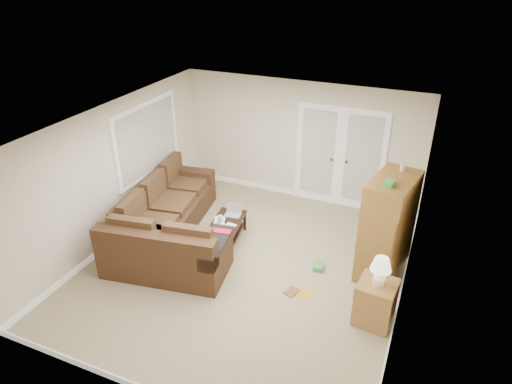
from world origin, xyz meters
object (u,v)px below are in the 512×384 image
at_px(tv_armoire, 387,227).
at_px(coffee_table, 227,231).
at_px(sectional_sofa, 167,227).
at_px(side_cabinet, 376,299).

bearing_deg(tv_armoire, coffee_table, -164.72).
bearing_deg(tv_armoire, sectional_sofa, -158.07).
distance_m(coffee_table, side_cabinet, 3.00).
height_order(coffee_table, tv_armoire, tv_armoire).
bearing_deg(sectional_sofa, side_cabinet, -16.73).
distance_m(coffee_table, tv_armoire, 2.81).
bearing_deg(sectional_sofa, coffee_table, 19.52).
bearing_deg(coffee_table, sectional_sofa, -160.22).
relative_size(coffee_table, tv_armoire, 0.58).
distance_m(sectional_sofa, coffee_table, 1.06).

